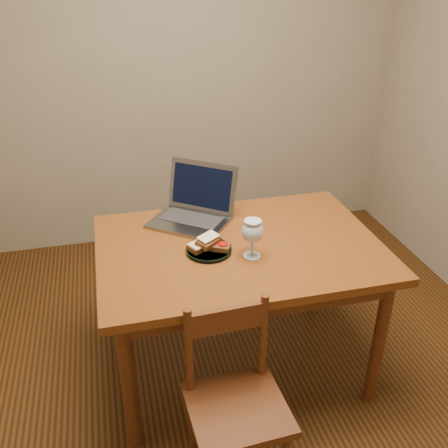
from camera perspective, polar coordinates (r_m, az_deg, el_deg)
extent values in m
cube|color=black|center=(2.69, 0.83, -17.38)|extent=(3.20, 3.20, 0.02)
cube|color=gray|center=(3.52, -5.98, 18.07)|extent=(3.20, 0.02, 2.60)
cube|color=#542D0E|center=(2.32, 1.77, -2.77)|extent=(1.30, 0.90, 0.04)
cylinder|color=#401E0D|center=(2.20, -10.83, -17.83)|extent=(0.06, 0.06, 0.70)
cylinder|color=#401E0D|center=(2.46, 17.27, -12.74)|extent=(0.06, 0.06, 0.70)
cylinder|color=#401E0D|center=(2.77, -11.98, -6.89)|extent=(0.06, 0.06, 0.70)
cylinder|color=#401E0D|center=(2.98, 10.38, -3.89)|extent=(0.06, 0.06, 0.70)
cube|color=#401E0D|center=(2.04, 1.55, -20.44)|extent=(0.39, 0.37, 0.04)
cube|color=#401E0D|center=(1.91, 0.34, -10.85)|extent=(0.30, 0.04, 0.11)
cylinder|color=black|center=(2.25, -1.75, -3.02)|extent=(0.21, 0.21, 0.02)
cube|color=slate|center=(2.48, -4.10, 0.14)|extent=(0.44, 0.42, 0.02)
cube|color=slate|center=(2.56, -2.50, 4.34)|extent=(0.34, 0.28, 0.25)
cube|color=black|center=(2.56, -2.50, 4.34)|extent=(0.29, 0.24, 0.20)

